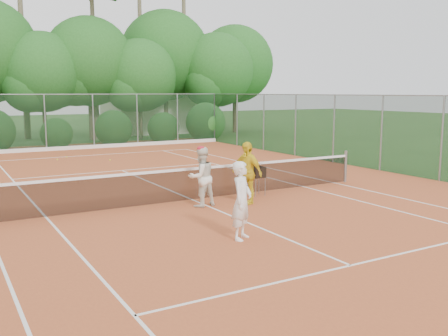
% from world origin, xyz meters
% --- Properties ---
extents(ground, '(120.00, 120.00, 0.00)m').
position_xyz_m(ground, '(0.00, 0.00, 0.00)').
color(ground, '#264C1B').
rests_on(ground, ground).
extents(clay_court, '(18.00, 36.00, 0.02)m').
position_xyz_m(clay_court, '(0.00, 0.00, 0.01)').
color(clay_court, '#B35329').
rests_on(clay_court, ground).
extents(club_building, '(8.00, 5.00, 3.00)m').
position_xyz_m(club_building, '(9.00, 24.00, 1.50)').
color(club_building, beige).
rests_on(club_building, ground).
extents(tennis_net, '(11.97, 0.10, 1.10)m').
position_xyz_m(tennis_net, '(0.00, 0.00, 0.53)').
color(tennis_net, gray).
rests_on(tennis_net, clay_court).
extents(player_white, '(0.73, 0.69, 1.68)m').
position_xyz_m(player_white, '(-0.84, -4.00, 0.86)').
color(player_white, white).
rests_on(player_white, clay_court).
extents(player_center_grp, '(0.87, 0.72, 1.67)m').
position_xyz_m(player_center_grp, '(-0.15, -0.82, 0.85)').
color(player_center_grp, white).
rests_on(player_center_grp, clay_court).
extents(player_yellow, '(0.72, 1.11, 1.75)m').
position_xyz_m(player_yellow, '(1.13, -1.12, 0.90)').
color(player_yellow, yellow).
rests_on(player_yellow, clay_court).
extents(ball_hopper, '(0.38, 0.38, 0.88)m').
position_xyz_m(ball_hopper, '(2.02, -0.34, 0.72)').
color(ball_hopper, gray).
rests_on(ball_hopper, clay_court).
extents(stray_ball_a, '(0.07, 0.07, 0.07)m').
position_xyz_m(stray_ball_a, '(-1.60, 10.83, 0.05)').
color(stray_ball_a, yellow).
rests_on(stray_ball_a, clay_court).
extents(stray_ball_b, '(0.07, 0.07, 0.07)m').
position_xyz_m(stray_ball_b, '(-1.02, 11.51, 0.05)').
color(stray_ball_b, '#CDD531').
rests_on(stray_ball_b, clay_court).
extents(stray_ball_c, '(0.07, 0.07, 0.07)m').
position_xyz_m(stray_ball_c, '(0.46, 9.46, 0.05)').
color(stray_ball_c, yellow).
rests_on(stray_ball_c, clay_court).
extents(court_markings, '(11.03, 23.83, 0.01)m').
position_xyz_m(court_markings, '(0.00, 0.00, 0.02)').
color(court_markings, white).
rests_on(court_markings, clay_court).
extents(fence_back, '(18.07, 0.07, 3.00)m').
position_xyz_m(fence_back, '(0.00, 15.00, 1.52)').
color(fence_back, '#19381E').
rests_on(fence_back, clay_court).
extents(fence_right, '(0.07, 33.07, 3.00)m').
position_xyz_m(fence_right, '(9.00, -1.50, 1.52)').
color(fence_right, '#19381E').
rests_on(fence_right, clay_court).
extents(tropical_treeline, '(32.10, 8.49, 15.03)m').
position_xyz_m(tropical_treeline, '(1.43, 20.22, 5.11)').
color(tropical_treeline, brown).
rests_on(tropical_treeline, ground).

